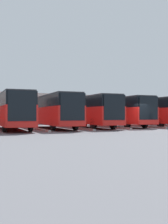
# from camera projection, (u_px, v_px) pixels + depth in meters

# --- Properties ---
(ground_plane) EXTENTS (600.00, 600.00, 0.00)m
(ground_plane) POSITION_uv_depth(u_px,v_px,m) (140.00, 130.00, 26.74)
(ground_plane) COLOR #5B5B60
(bus_2) EXTENTS (3.82, 12.51, 3.40)m
(bus_2) POSITION_uv_depth(u_px,v_px,m) (149.00, 111.00, 35.12)
(bus_2) COLOR red
(bus_2) RESTS_ON ground_plane
(curb_divider_2) EXTENTS (1.13, 7.82, 0.15)m
(curb_divider_2) POSITION_uv_depth(u_px,v_px,m) (145.00, 126.00, 32.49)
(curb_divider_2) COLOR #9E9E99
(curb_divider_2) RESTS_ON ground_plane
(bus_3) EXTENTS (3.82, 12.51, 3.40)m
(bus_3) POSITION_uv_depth(u_px,v_px,m) (119.00, 111.00, 33.45)
(bus_3) COLOR red
(bus_3) RESTS_ON ground_plane
(curb_divider_3) EXTENTS (1.13, 7.82, 0.15)m
(curb_divider_3) POSITION_uv_depth(u_px,v_px,m) (112.00, 127.00, 30.81)
(curb_divider_3) COLOR #9E9E99
(curb_divider_3) RESTS_ON ground_plane
(bus_4) EXTENTS (3.82, 12.51, 3.40)m
(bus_4) POSITION_uv_depth(u_px,v_px,m) (89.00, 111.00, 31.15)
(bus_4) COLOR red
(bus_4) RESTS_ON ground_plane
(curb_divider_4) EXTENTS (1.13, 7.82, 0.15)m
(curb_divider_4) POSITION_uv_depth(u_px,v_px,m) (79.00, 128.00, 28.52)
(curb_divider_4) COLOR #9E9E99
(curb_divider_4) RESTS_ON ground_plane
(bus_5) EXTENTS (3.82, 12.51, 3.40)m
(bus_5) POSITION_uv_depth(u_px,v_px,m) (53.00, 110.00, 29.00)
(bus_5) COLOR red
(bus_5) RESTS_ON ground_plane
(curb_divider_5) EXTENTS (1.13, 7.82, 0.15)m
(curb_divider_5) POSITION_uv_depth(u_px,v_px,m) (39.00, 129.00, 26.37)
(curb_divider_5) COLOR #9E9E99
(curb_divider_5) RESTS_ON ground_plane
(bus_6) EXTENTS (3.82, 12.51, 3.40)m
(bus_6) POSITION_uv_depth(u_px,v_px,m) (12.00, 110.00, 26.87)
(bus_6) COLOR red
(bus_6) RESTS_ON ground_plane
(station_building) EXTENTS (39.50, 16.45, 4.63)m
(station_building) POSITION_uv_depth(u_px,v_px,m) (47.00, 110.00, 48.94)
(station_building) COLOR beige
(station_building) RESTS_ON ground_plane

